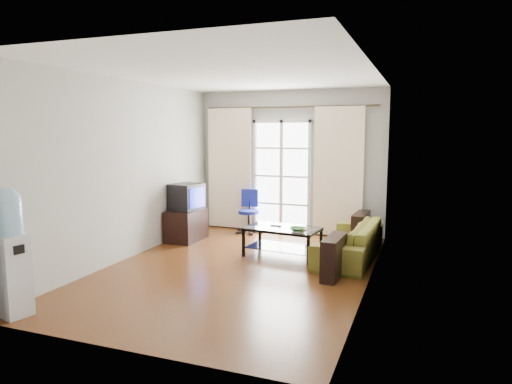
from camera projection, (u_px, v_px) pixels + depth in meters
floor at (238, 269)px, 6.46m from camera, size 5.20×5.20×0.00m
ceiling at (237, 74)px, 6.11m from camera, size 5.20×5.20×0.00m
wall_back at (290, 162)px, 8.70m from camera, size 3.60×0.02×2.70m
wall_front at (120, 201)px, 3.87m from camera, size 3.60×0.02×2.70m
wall_left at (128, 170)px, 6.90m from camera, size 0.02×5.20×2.70m
wall_right at (371, 179)px, 5.66m from camera, size 0.02×5.20×2.70m
french_door at (281, 176)px, 8.74m from camera, size 1.16×0.06×2.15m
curtain_rod at (289, 107)px, 8.47m from camera, size 3.30×0.04×0.04m
curtain_left at (230, 168)px, 9.02m from camera, size 0.90×0.07×2.35m
curtain_right at (338, 172)px, 8.28m from camera, size 0.90×0.07×2.35m
radiator at (329, 218)px, 8.47m from camera, size 0.64×0.12×0.64m
sofa at (349, 241)px, 6.95m from camera, size 1.98×0.93×0.56m
coffee_table at (282, 238)px, 7.08m from camera, size 1.18×0.76×0.46m
bowl at (297, 229)px, 6.80m from camera, size 0.27×0.27×0.06m
book at (297, 229)px, 6.92m from camera, size 0.17×0.21×0.02m
remote at (276, 226)px, 7.15m from camera, size 0.16×0.05×0.02m
tv_stand at (186, 225)px, 8.10m from camera, size 0.51×0.76×0.56m
crt_tv at (186, 197)px, 8.04m from camera, size 0.58×0.59×0.47m
task_chair at (249, 220)px, 8.75m from camera, size 0.68×0.68×0.82m
water_cooler at (11, 250)px, 4.72m from camera, size 0.33×0.33×1.36m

